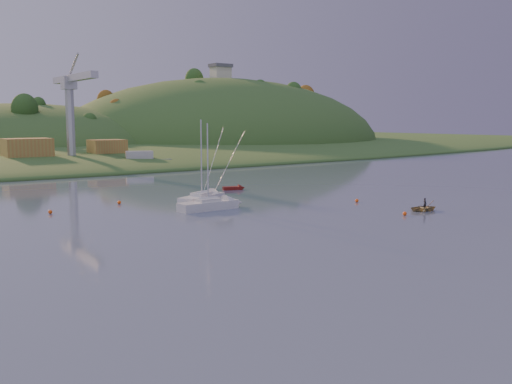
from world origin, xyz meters
TOP-DOWN VIEW (x-y plane):
  - shore_slope at (0.00, 165.00)m, footprint 640.00×150.00m
  - hill_center at (10.00, 210.00)m, footprint 140.00×120.00m
  - hill_right at (95.00, 195.00)m, footprint 150.00×130.00m
  - hilltop_house at (95.00, 195.00)m, footprint 9.00×7.00m
  - hillside_trees at (0.00, 185.00)m, footprint 280.00×50.00m
  - wharf at (5.00, 122.00)m, footprint 42.00×16.00m
  - shed_west at (-8.00, 123.00)m, footprint 11.00×8.00m
  - shed_east at (13.00, 124.00)m, footprint 9.00×7.00m
  - dock_crane at (2.00, 118.39)m, footprint 3.20×28.00m
  - sailboat_near at (-6.65, 39.36)m, footprint 8.23×2.59m
  - sailboat_far at (-4.28, 45.00)m, footprint 8.77×6.13m
  - canoe at (15.82, 21.98)m, footprint 4.18×3.41m
  - paddler at (15.82, 21.98)m, footprint 0.45×0.59m
  - red_tender at (8.65, 55.23)m, footprint 4.00×2.52m
  - work_vessel at (15.00, 108.00)m, footprint 16.45×10.29m
  - buoy_0 at (10.70, 21.03)m, footprint 0.50×0.50m
  - buoy_1 at (14.26, 32.61)m, footprint 0.50×0.50m
  - buoy_2 at (-24.52, 48.32)m, footprint 0.50×0.50m
  - buoy_3 at (-14.16, 51.10)m, footprint 0.50×0.50m

SIDE VIEW (x-z plane):
  - shore_slope at x=0.00m, z-range -3.50..3.50m
  - hill_center at x=10.00m, z-range -18.00..18.00m
  - hill_right at x=95.00m, z-range -30.00..30.00m
  - hillside_trees at x=0.00m, z-range -16.00..16.00m
  - buoy_0 at x=10.70m, z-range 0.00..0.50m
  - buoy_1 at x=14.26m, z-range 0.00..0.50m
  - buoy_2 at x=-24.52m, z-range 0.00..0.50m
  - buoy_3 at x=-14.16m, z-range 0.00..0.50m
  - red_tender at x=8.65m, z-range -0.38..0.91m
  - canoe at x=15.82m, z-range 0.00..0.76m
  - paddler at x=15.82m, z-range 0.00..1.43m
  - sailboat_near at x=-6.65m, z-range -4.95..6.42m
  - sailboat_far at x=-4.28m, z-range -5.16..6.68m
  - wharf at x=5.00m, z-range 0.00..2.40m
  - work_vessel at x=15.00m, z-range -0.57..3.41m
  - shed_east at x=13.00m, z-range 2.40..6.40m
  - shed_west at x=-8.00m, z-range 2.40..7.20m
  - dock_crane at x=2.00m, z-range 7.02..27.32m
  - hilltop_house at x=95.00m, z-range 30.18..36.63m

